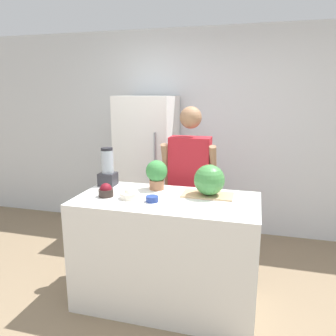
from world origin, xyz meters
TOP-DOWN VIEW (x-y plane):
  - ground_plane at (0.00, 0.00)m, footprint 14.00×14.00m
  - wall_back at (0.00, 2.10)m, footprint 8.00×0.06m
  - counter_island at (0.00, 0.38)m, footprint 1.52×0.77m
  - refrigerator at (-0.62, 1.72)m, footprint 0.67×0.68m
  - person at (0.05, 1.08)m, footprint 0.55×0.27m
  - cutting_board at (0.32, 0.54)m, footprint 0.43×0.23m
  - watermelon at (0.33, 0.53)m, footprint 0.26×0.26m
  - bowl_cherries at (-0.51, 0.30)m, footprint 0.13×0.13m
  - bowl_cream at (-0.30, 0.30)m, footprint 0.16×0.16m
  - bowl_small_blue at (-0.09, 0.27)m, footprint 0.10×0.10m
  - blender at (-0.64, 0.62)m, footprint 0.15×0.15m
  - potted_plant at (-0.16, 0.61)m, footprint 0.19×0.19m

SIDE VIEW (x-z plane):
  - ground_plane at x=0.00m, z-range 0.00..0.00m
  - counter_island at x=0.00m, z-range 0.00..0.95m
  - person at x=0.05m, z-range 0.02..1.71m
  - refrigerator at x=-0.62m, z-range 0.00..1.77m
  - cutting_board at x=0.32m, z-range 0.95..0.97m
  - bowl_small_blue at x=-0.09m, z-range 0.95..1.00m
  - bowl_cream at x=-0.30m, z-range 0.94..1.03m
  - bowl_cherries at x=-0.51m, z-range 0.94..1.06m
  - watermelon at x=0.33m, z-range 0.97..1.23m
  - potted_plant at x=-0.16m, z-range 0.97..1.24m
  - blender at x=-0.64m, z-range 0.93..1.29m
  - wall_back at x=0.00m, z-range 0.00..2.60m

